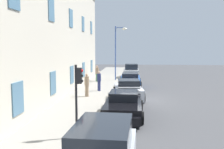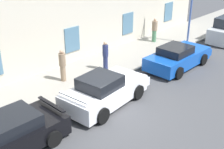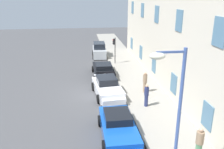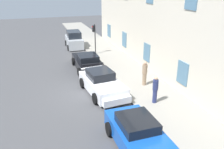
# 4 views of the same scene
# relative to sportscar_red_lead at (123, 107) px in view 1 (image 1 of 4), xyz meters

# --- Properties ---
(ground_plane) EXTENTS (80.00, 80.00, 0.00)m
(ground_plane) POSITION_rel_sportscar_red_lead_xyz_m (4.71, -0.81, -0.60)
(ground_plane) COLOR #444447
(sidewalk) EXTENTS (60.00, 3.59, 0.14)m
(sidewalk) POSITION_rel_sportscar_red_lead_xyz_m (4.71, 2.94, -0.53)
(sidewalk) COLOR gray
(sidewalk) RESTS_ON ground
(building_facade) EXTENTS (32.07, 5.29, 10.55)m
(building_facade) POSITION_rel_sportscar_red_lead_xyz_m (4.71, 7.13, 4.69)
(building_facade) COLOR beige
(building_facade) RESTS_ON ground
(sportscar_red_lead) EXTENTS (5.00, 2.27, 1.38)m
(sportscar_red_lead) POSITION_rel_sportscar_red_lead_xyz_m (0.00, 0.00, 0.00)
(sportscar_red_lead) COLOR black
(sportscar_red_lead) RESTS_ON ground
(sportscar_yellow_flank) EXTENTS (4.89, 2.51, 1.52)m
(sportscar_yellow_flank) POSITION_rel_sportscar_red_lead_xyz_m (5.32, -0.13, 0.06)
(sportscar_yellow_flank) COLOR white
(sportscar_yellow_flank) RESTS_ON ground
(sportscar_white_middle) EXTENTS (4.90, 2.18, 1.40)m
(sportscar_white_middle) POSITION_rel_sportscar_red_lead_xyz_m (11.52, -0.21, 0.02)
(sportscar_white_middle) COLOR #144CB2
(sportscar_white_middle) RESTS_ON ground
(hatchback_distant) EXTENTS (3.80, 2.00, 1.87)m
(hatchback_distant) POSITION_rel_sportscar_red_lead_xyz_m (18.23, -0.25, 0.23)
(hatchback_distant) COLOR #B2B7BC
(hatchback_distant) RESTS_ON ground
(traffic_light) EXTENTS (0.22, 0.36, 3.07)m
(traffic_light) POSITION_rel_sportscar_red_lead_xyz_m (-3.83, 1.72, 1.64)
(traffic_light) COLOR black
(traffic_light) RESTS_ON sidewalk
(street_lamp) EXTENTS (0.44, 1.42, 6.17)m
(street_lamp) POSITION_rel_sportscar_red_lead_xyz_m (15.52, 1.17, 3.75)
(street_lamp) COLOR #3F5999
(street_lamp) RESTS_ON sidewalk
(pedestrian_admiring) EXTENTS (0.53, 0.53, 1.76)m
(pedestrian_admiring) POSITION_rel_sportscar_red_lead_xyz_m (14.01, 3.50, 0.43)
(pedestrian_admiring) COLOR #4C7F59
(pedestrian_admiring) RESTS_ON sidewalk
(pedestrian_strolling) EXTENTS (0.48, 0.48, 1.79)m
(pedestrian_strolling) POSITION_rel_sportscar_red_lead_xyz_m (5.20, 3.03, 0.45)
(pedestrian_strolling) COLOR #8C7259
(pedestrian_strolling) RESTS_ON sidewalk
(pedestrian_bystander) EXTENTS (0.43, 0.43, 1.73)m
(pedestrian_bystander) POSITION_rel_sportscar_red_lead_xyz_m (7.84, 2.45, 0.43)
(pedestrian_bystander) COLOR navy
(pedestrian_bystander) RESTS_ON sidewalk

